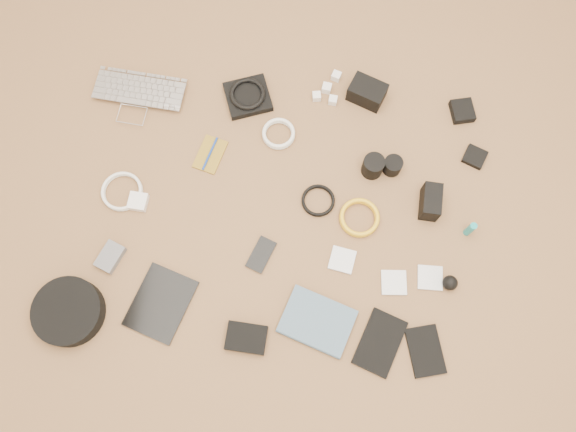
# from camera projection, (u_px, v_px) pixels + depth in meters

# --- Properties ---
(laptop) EXTENTS (0.35, 0.26, 0.03)m
(laptop) POSITION_uv_depth(u_px,v_px,m) (137.00, 102.00, 2.02)
(laptop) COLOR #B6B6BA
(laptop) RESTS_ON ground
(headphone_pouch) EXTENTS (0.19, 0.19, 0.03)m
(headphone_pouch) POSITION_uv_depth(u_px,v_px,m) (248.00, 97.00, 2.03)
(headphone_pouch) COLOR black
(headphone_pouch) RESTS_ON ground
(headphones) EXTENTS (0.15, 0.15, 0.02)m
(headphones) POSITION_uv_depth(u_px,v_px,m) (247.00, 94.00, 2.01)
(headphones) COLOR black
(headphones) RESTS_ON headphone_pouch
(charger_a) EXTENTS (0.03, 0.03, 0.03)m
(charger_a) POSITION_uv_depth(u_px,v_px,m) (317.00, 96.00, 2.03)
(charger_a) COLOR white
(charger_a) RESTS_ON ground
(charger_b) EXTENTS (0.04, 0.04, 0.03)m
(charger_b) POSITION_uv_depth(u_px,v_px,m) (327.00, 88.00, 2.04)
(charger_b) COLOR white
(charger_b) RESTS_ON ground
(charger_c) EXTENTS (0.04, 0.04, 0.03)m
(charger_c) POSITION_uv_depth(u_px,v_px,m) (336.00, 76.00, 2.05)
(charger_c) COLOR white
(charger_c) RESTS_ON ground
(charger_d) EXTENTS (0.03, 0.03, 0.03)m
(charger_d) POSITION_uv_depth(u_px,v_px,m) (333.00, 100.00, 2.02)
(charger_d) COLOR white
(charger_d) RESTS_ON ground
(dslr_camera) EXTENTS (0.15, 0.13, 0.07)m
(dslr_camera) POSITION_uv_depth(u_px,v_px,m) (367.00, 92.00, 2.01)
(dslr_camera) COLOR black
(dslr_camera) RESTS_ON ground
(lens_pouch) EXTENTS (0.09, 0.10, 0.03)m
(lens_pouch) POSITION_uv_depth(u_px,v_px,m) (462.00, 111.00, 2.01)
(lens_pouch) COLOR black
(lens_pouch) RESTS_ON ground
(notebook_olive) EXTENTS (0.12, 0.15, 0.01)m
(notebook_olive) POSITION_uv_depth(u_px,v_px,m) (210.00, 154.00, 1.97)
(notebook_olive) COLOR olive
(notebook_olive) RESTS_ON ground
(pen_blue) EXTENTS (0.04, 0.13, 0.01)m
(pen_blue) POSITION_uv_depth(u_px,v_px,m) (210.00, 154.00, 1.96)
(pen_blue) COLOR navy
(pen_blue) RESTS_ON notebook_olive
(cable_white_a) EXTENTS (0.15, 0.15, 0.01)m
(cable_white_a) POSITION_uv_depth(u_px,v_px,m) (279.00, 135.00, 1.99)
(cable_white_a) COLOR white
(cable_white_a) RESTS_ON ground
(lens_a) EXTENTS (0.09, 0.09, 0.08)m
(lens_a) POSITION_uv_depth(u_px,v_px,m) (373.00, 166.00, 1.92)
(lens_a) COLOR black
(lens_a) RESTS_ON ground
(lens_b) EXTENTS (0.09, 0.09, 0.06)m
(lens_b) POSITION_uv_depth(u_px,v_px,m) (393.00, 166.00, 1.93)
(lens_b) COLOR black
(lens_b) RESTS_ON ground
(card_reader) EXTENTS (0.09, 0.09, 0.02)m
(card_reader) POSITION_uv_depth(u_px,v_px,m) (475.00, 157.00, 1.96)
(card_reader) COLOR black
(card_reader) RESTS_ON ground
(power_brick) EXTENTS (0.07, 0.07, 0.03)m
(power_brick) POSITION_uv_depth(u_px,v_px,m) (138.00, 202.00, 1.91)
(power_brick) COLOR white
(power_brick) RESTS_ON ground
(cable_white_b) EXTENTS (0.18, 0.18, 0.01)m
(cable_white_b) POSITION_uv_depth(u_px,v_px,m) (123.00, 192.00, 1.93)
(cable_white_b) COLOR white
(cable_white_b) RESTS_ON ground
(cable_black) EXTENTS (0.15, 0.15, 0.01)m
(cable_black) POSITION_uv_depth(u_px,v_px,m) (318.00, 201.00, 1.92)
(cable_black) COLOR black
(cable_black) RESTS_ON ground
(cable_yellow) EXTENTS (0.14, 0.14, 0.02)m
(cable_yellow) POSITION_uv_depth(u_px,v_px,m) (359.00, 218.00, 1.90)
(cable_yellow) COLOR gold
(cable_yellow) RESTS_ON ground
(flash) EXTENTS (0.07, 0.12, 0.08)m
(flash) POSITION_uv_depth(u_px,v_px,m) (431.00, 202.00, 1.88)
(flash) COLOR black
(flash) RESTS_ON ground
(lens_cleaner) EXTENTS (0.03, 0.03, 0.08)m
(lens_cleaner) POSITION_uv_depth(u_px,v_px,m) (470.00, 229.00, 1.85)
(lens_cleaner) COLOR teal
(lens_cleaner) RESTS_ON ground
(battery_charger) EXTENTS (0.10, 0.12, 0.03)m
(battery_charger) POSITION_uv_depth(u_px,v_px,m) (110.00, 257.00, 1.85)
(battery_charger) COLOR #5E5E63
(battery_charger) RESTS_ON ground
(tablet) EXTENTS (0.23, 0.26, 0.01)m
(tablet) POSITION_uv_depth(u_px,v_px,m) (161.00, 303.00, 1.81)
(tablet) COLOR black
(tablet) RESTS_ON ground
(phone) EXTENTS (0.10, 0.13, 0.01)m
(phone) POSITION_uv_depth(u_px,v_px,m) (261.00, 255.00, 1.86)
(phone) COLOR black
(phone) RESTS_ON ground
(filter_case_left) EXTENTS (0.09, 0.09, 0.01)m
(filter_case_left) POSITION_uv_depth(u_px,v_px,m) (342.00, 260.00, 1.85)
(filter_case_left) COLOR silver
(filter_case_left) RESTS_ON ground
(filter_case_mid) EXTENTS (0.09, 0.09, 0.01)m
(filter_case_mid) POSITION_uv_depth(u_px,v_px,m) (394.00, 283.00, 1.83)
(filter_case_mid) COLOR silver
(filter_case_mid) RESTS_ON ground
(filter_case_right) EXTENTS (0.08, 0.08, 0.01)m
(filter_case_right) POSITION_uv_depth(u_px,v_px,m) (430.00, 278.00, 1.84)
(filter_case_right) COLOR silver
(filter_case_right) RESTS_ON ground
(air_blower) EXTENTS (0.06, 0.06, 0.05)m
(air_blower) POSITION_uv_depth(u_px,v_px,m) (450.00, 283.00, 1.81)
(air_blower) COLOR black
(air_blower) RESTS_ON ground
(headphone_case) EXTENTS (0.28, 0.28, 0.06)m
(headphone_case) POSITION_uv_depth(u_px,v_px,m) (69.00, 312.00, 1.78)
(headphone_case) COLOR black
(headphone_case) RESTS_ON ground
(drive_case) EXTENTS (0.13, 0.10, 0.03)m
(drive_case) POSITION_uv_depth(u_px,v_px,m) (246.00, 338.00, 1.77)
(drive_case) COLOR black
(drive_case) RESTS_ON ground
(paperback) EXTENTS (0.26, 0.23, 0.02)m
(paperback) POSITION_uv_depth(u_px,v_px,m) (307.00, 346.00, 1.77)
(paperback) COLOR #48637A
(paperback) RESTS_ON ground
(notebook_black_a) EXTENTS (0.18, 0.22, 0.01)m
(notebook_black_a) POSITION_uv_depth(u_px,v_px,m) (380.00, 343.00, 1.77)
(notebook_black_a) COLOR black
(notebook_black_a) RESTS_ON ground
(notebook_black_b) EXTENTS (0.13, 0.17, 0.01)m
(notebook_black_b) POSITION_uv_depth(u_px,v_px,m) (425.00, 351.00, 1.77)
(notebook_black_b) COLOR black
(notebook_black_b) RESTS_ON ground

